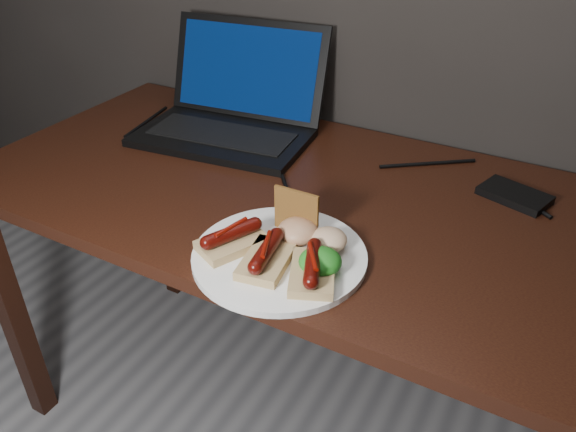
{
  "coord_description": "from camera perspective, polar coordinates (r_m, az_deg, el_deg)",
  "views": [
    {
      "loc": [
        0.47,
        0.49,
        1.33
      ],
      "look_at": [
        0.09,
        1.18,
        0.82
      ],
      "focal_mm": 35.0,
      "sensor_mm": 36.0,
      "label": 1
    }
  ],
  "objects": [
    {
      "name": "salad_greens",
      "position": [
        0.9,
        3.29,
        -4.63
      ],
      "size": [
        0.07,
        0.07,
        0.04
      ],
      "primitive_type": "ellipsoid",
      "color": "#1B6113",
      "rests_on": "plate"
    },
    {
      "name": "laptop",
      "position": [
        1.4,
        -5.7,
        10.61
      ],
      "size": [
        0.44,
        0.37,
        0.25
      ],
      "color": "black",
      "rests_on": "desk"
    },
    {
      "name": "hard_drive",
      "position": [
        1.21,
        22.02,
        1.98
      ],
      "size": [
        0.15,
        0.11,
        0.02
      ],
      "primitive_type": "cube",
      "rotation": [
        0.0,
        0.0,
        -0.3
      ],
      "color": "black",
      "rests_on": "desk"
    },
    {
      "name": "coleslaw_mound",
      "position": [
        0.96,
        4.15,
        -2.41
      ],
      "size": [
        0.06,
        0.06,
        0.04
      ],
      "primitive_type": "ellipsoid",
      "color": "beige",
      "rests_on": "plate"
    },
    {
      "name": "bread_sausage_center",
      "position": [
        0.92,
        -2.2,
        -4.1
      ],
      "size": [
        0.09,
        0.12,
        0.04
      ],
      "color": "tan",
      "rests_on": "plate"
    },
    {
      "name": "bread_sausage_left",
      "position": [
        0.96,
        -5.71,
        -2.31
      ],
      "size": [
        0.11,
        0.13,
        0.04
      ],
      "color": "tan",
      "rests_on": "plate"
    },
    {
      "name": "plate",
      "position": [
        0.96,
        -0.87,
        -4.08
      ],
      "size": [
        0.3,
        0.3,
        0.01
      ],
      "primitive_type": "cylinder",
      "rotation": [
        0.0,
        0.0,
        -0.01
      ],
      "color": "white",
      "rests_on": "desk"
    },
    {
      "name": "crispbread",
      "position": [
        0.98,
        0.85,
        0.43
      ],
      "size": [
        0.09,
        0.01,
        0.08
      ],
      "primitive_type": "cube",
      "color": "brown",
      "rests_on": "plate"
    },
    {
      "name": "desk",
      "position": [
        1.21,
        0.76,
        -0.78
      ],
      "size": [
        1.4,
        0.7,
        0.75
      ],
      "color": "#32180C",
      "rests_on": "ground"
    },
    {
      "name": "salsa_mound",
      "position": [
        0.97,
        1.04,
        -1.51
      ],
      "size": [
        0.07,
        0.07,
        0.04
      ],
      "primitive_type": "ellipsoid",
      "color": "maroon",
      "rests_on": "plate"
    },
    {
      "name": "desk_cables",
      "position": [
        1.27,
        3.68,
        5.59
      ],
      "size": [
        1.0,
        0.37,
        0.01
      ],
      "color": "black",
      "rests_on": "desk"
    },
    {
      "name": "bread_sausage_right",
      "position": [
        0.89,
        2.51,
        -5.35
      ],
      "size": [
        0.11,
        0.13,
        0.04
      ],
      "color": "tan",
      "rests_on": "plate"
    }
  ]
}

